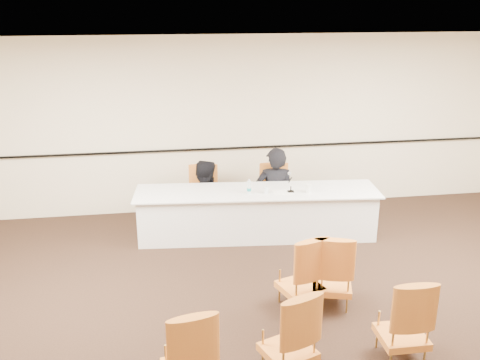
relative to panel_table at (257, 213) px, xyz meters
name	(u,v)px	position (x,y,z in m)	size (l,w,h in m)	color
floor	(290,339)	(-0.13, -2.72, -0.37)	(10.00, 10.00, 0.00)	black
ceiling	(300,61)	(-0.13, -2.72, 2.63)	(10.00, 10.00, 0.00)	white
wall_back	(236,125)	(-0.13, 1.28, 1.13)	(10.00, 0.04, 3.00)	#FBEEC5
wall_rail	(237,148)	(-0.13, 1.24, 0.73)	(9.80, 0.04, 0.03)	black
panel_table	(257,213)	(0.00, 0.00, 0.00)	(3.73, 0.86, 0.75)	white
panelist_main	(275,199)	(0.40, 0.52, 0.01)	(0.65, 0.43, 1.78)	black
panelist_main_chair	(275,194)	(0.40, 0.52, 0.10)	(0.50, 0.50, 0.95)	orange
panelist_second	(204,208)	(-0.77, 0.63, -0.10)	(0.79, 0.62, 1.63)	black
panelist_second_chair	(204,196)	(-0.77, 0.63, 0.10)	(0.50, 0.50, 0.95)	orange
papers	(283,192)	(0.38, -0.13, 0.38)	(0.30, 0.22, 0.00)	white
microphone	(291,183)	(0.50, -0.13, 0.51)	(0.10, 0.20, 0.28)	black
water_bottle	(249,186)	(-0.14, -0.09, 0.48)	(0.07, 0.07, 0.22)	teal
drinking_glass	(266,190)	(0.12, -0.13, 0.42)	(0.06, 0.06, 0.10)	white
coffee_cup	(309,188)	(0.76, -0.19, 0.44)	(0.08, 0.08, 0.13)	white
aud_chair_front_mid	(301,271)	(0.14, -2.08, 0.10)	(0.50, 0.50, 0.95)	orange
aud_chair_front_right	(333,269)	(0.53, -2.10, 0.10)	(0.50, 0.50, 0.95)	orange
aud_chair_back_left	(188,350)	(-1.28, -3.39, 0.10)	(0.50, 0.50, 0.95)	orange
aud_chair_back_mid	(289,332)	(-0.30, -3.25, 0.10)	(0.50, 0.50, 0.95)	orange
aud_chair_back_right	(403,317)	(0.92, -3.19, 0.10)	(0.50, 0.50, 0.95)	orange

